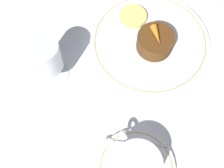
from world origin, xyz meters
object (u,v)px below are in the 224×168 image
(dinner_plate, at_px, (150,43))
(dessert_cake, at_px, (155,42))
(coffee_cup, at_px, (137,166))
(wine_glass, at_px, (45,58))

(dinner_plate, xyz_separation_m, dessert_cake, (-0.02, -0.00, 0.02))
(dinner_plate, bearing_deg, coffee_cup, 149.81)
(wine_glass, relative_size, dessert_cake, 1.49)
(dessert_cake, bearing_deg, dinner_plate, 7.87)
(wine_glass, height_order, dessert_cake, wine_glass)
(dinner_plate, height_order, dessert_cake, dessert_cake)
(dinner_plate, relative_size, dessert_cake, 3.38)
(wine_glass, bearing_deg, dessert_cake, -96.43)
(dinner_plate, xyz_separation_m, wine_glass, (0.01, 0.22, 0.06))
(coffee_cup, height_order, wine_glass, wine_glass)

